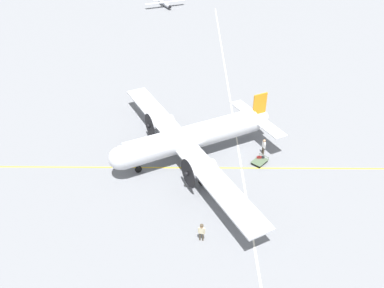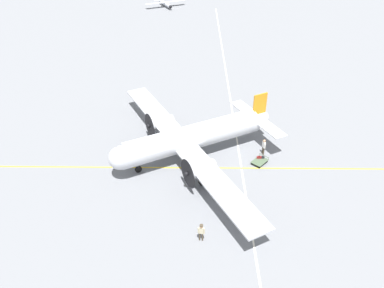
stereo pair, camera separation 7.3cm
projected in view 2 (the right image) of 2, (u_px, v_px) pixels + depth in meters
The scene contains 10 objects.
ground_plane at pixel (192, 156), 39.70m from camera, with size 300.00×300.00×0.00m, color slate.
apron_line_eastwest at pixel (192, 168), 38.02m from camera, with size 120.00×0.16×0.01m.
apron_line_northsouth at pixel (240, 156), 39.65m from camera, with size 0.16×120.00×0.01m.
airliner_main at pixel (189, 138), 38.21m from camera, with size 18.33×25.63×5.45m.
crew_foreground at pixel (201, 231), 29.54m from camera, with size 0.57×0.34×1.72m.
passenger_boarding at pixel (264, 145), 39.38m from camera, with size 0.33×0.60×1.84m.
suitcase_near_door at pixel (262, 158), 38.86m from camera, with size 0.45×0.16×0.61m.
suitcase_upright_spare at pixel (259, 159), 38.84m from camera, with size 0.48×0.15×0.62m.
baggage_cart at pixel (260, 161), 38.50m from camera, with size 1.98×2.02×0.56m.
light_aircraft_distant at pixel (165, 3), 90.20m from camera, with size 9.50×7.41×1.94m.
Camera 2 is at (0.35, -32.13, 23.35)m, focal length 35.00 mm.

